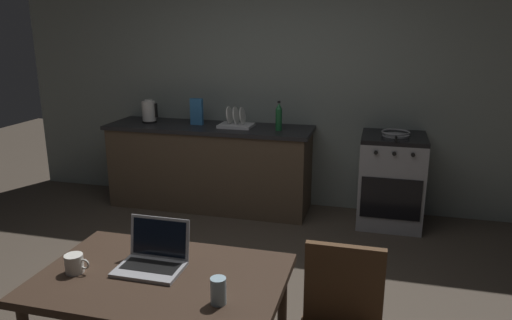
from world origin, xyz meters
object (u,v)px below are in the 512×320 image
dining_table (162,290)px  drinking_glass (218,291)px  electric_kettle (149,112)px  bottle (279,117)px  coffee_mug (75,264)px  cereal_box (197,112)px  frying_pan (396,133)px  stove_oven (391,180)px  dish_rack (236,122)px  laptop (153,259)px

dining_table → drinking_glass: bearing=-24.6°
electric_kettle → drinking_glass: (1.77, -2.89, -0.22)m
dining_table → bottle: 2.71m
coffee_mug → cereal_box: bearing=99.5°
frying_pan → drinking_glass: bearing=-105.2°
bottle → cereal_box: size_ratio=1.06×
bottle → drinking_glass: (0.34, -2.84, -0.24)m
coffee_mug → drinking_glass: (0.76, -0.08, 0.01)m
electric_kettle → cereal_box: bearing=2.1°
frying_pan → coffee_mug: size_ratio=3.43×
drinking_glass → cereal_box: (-1.24, 2.91, 0.24)m
frying_pan → coffee_mug: bearing=-119.0°
stove_oven → coffee_mug: 3.21m
dining_table → electric_kettle: bearing=117.6°
bottle → frying_pan: size_ratio=0.67×
bottle → dish_rack: bearing=173.8°
stove_oven → electric_kettle: bearing=179.9°
stove_oven → dish_rack: size_ratio=2.61×
dining_table → drinking_glass: (0.34, -0.16, 0.14)m
laptop → coffee_mug: size_ratio=2.50×
electric_kettle → coffee_mug: electric_kettle is taller
dining_table → electric_kettle: electric_kettle is taller
electric_kettle → bottle: 1.43m
stove_oven → dining_table: (-1.11, -2.73, 0.20)m
dish_rack → electric_kettle: bearing=180.0°
cereal_box → dish_rack: cereal_box is taller
frying_pan → drinking_glass: size_ratio=3.67×
stove_oven → electric_kettle: (-2.54, 0.00, 0.56)m
laptop → cereal_box: size_ratio=1.16×
dining_table → coffee_mug: 0.44m
cereal_box → dining_table: bearing=-72.0°
frying_pan → stove_oven: bearing=109.4°
bottle → cereal_box: bearing=175.5°
dining_table → bottle: bottle is taller
coffee_mug → electric_kettle: bearing=109.9°
bottle → frying_pan: (1.12, 0.02, -0.11)m
coffee_mug → dish_rack: (-0.04, 2.81, 0.17)m
laptop → dish_rack: 2.69m
laptop → drinking_glass: 0.48m
laptop → drinking_glass: (0.42, -0.22, 0.01)m
electric_kettle → drinking_glass: size_ratio=2.06×
drinking_glass → dish_rack: dish_rack is taller
frying_pan → cereal_box: cereal_box is taller
stove_oven → laptop: 2.93m
dining_table → laptop: 0.16m
laptop → drinking_glass: laptop is taller
dining_table → coffee_mug: size_ratio=9.23×
bottle → frying_pan: 1.13m
frying_pan → laptop: bearing=-114.4°
dining_table → dish_rack: 2.78m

